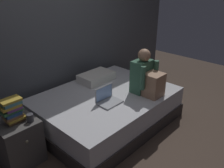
% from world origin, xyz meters
% --- Properties ---
extents(ground_plane, '(8.00, 8.00, 0.00)m').
position_xyz_m(ground_plane, '(0.00, 0.00, 0.00)').
color(ground_plane, '#47382D').
extents(wall_back, '(5.60, 0.10, 2.70)m').
position_xyz_m(wall_back, '(0.00, 1.20, 1.35)').
color(wall_back, '#4C4F54').
rests_on(wall_back, ground_plane).
extents(bed, '(2.00, 1.50, 0.48)m').
position_xyz_m(bed, '(0.20, 0.30, 0.24)').
color(bed, '#332D2B').
rests_on(bed, ground_plane).
extents(nightstand, '(0.44, 0.46, 0.56)m').
position_xyz_m(nightstand, '(-1.10, 0.46, 0.28)').
color(nightstand, '#474442').
rests_on(nightstand, ground_plane).
extents(person_sitting, '(0.39, 0.44, 0.66)m').
position_xyz_m(person_sitting, '(0.63, -0.10, 0.73)').
color(person_sitting, '#38664C').
rests_on(person_sitting, bed).
extents(laptop, '(0.32, 0.23, 0.22)m').
position_xyz_m(laptop, '(0.04, 0.11, 0.53)').
color(laptop, '#9EA0A5').
rests_on(laptop, bed).
extents(pillow, '(0.56, 0.36, 0.13)m').
position_xyz_m(pillow, '(0.44, 0.75, 0.54)').
color(pillow, silver).
rests_on(pillow, bed).
extents(book_stack, '(0.24, 0.18, 0.28)m').
position_xyz_m(book_stack, '(-1.10, 0.46, 0.70)').
color(book_stack, brown).
rests_on(book_stack, nightstand).
extents(mug, '(0.08, 0.08, 0.09)m').
position_xyz_m(mug, '(-0.97, 0.34, 0.60)').
color(mug, '#3D3D42').
rests_on(mug, nightstand).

